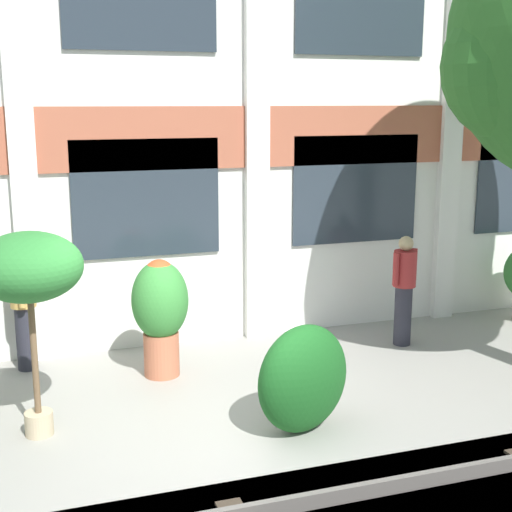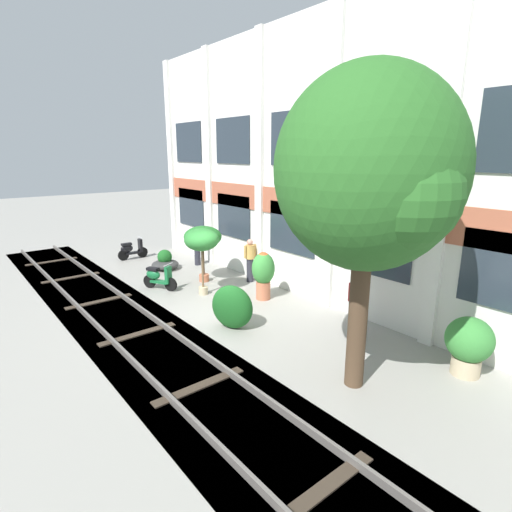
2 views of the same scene
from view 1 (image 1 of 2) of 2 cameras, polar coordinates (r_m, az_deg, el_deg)
The scene contains 7 objects.
ground_plane at distance 8.14m, azimuth -4.39°, elevation -14.16°, with size 80.00×80.00×0.00m, color gray.
apartment_facade at distance 10.61m, azimuth -9.37°, elevation 16.03°, with size 17.02×0.64×8.74m.
potted_plant_low_pan at distance 7.89m, azimuth -17.74°, elevation -1.18°, with size 1.15×1.15×2.29m.
potted_plant_stone_basin at distance 9.54m, azimuth -7.67°, elevation -4.07°, with size 0.75×0.75×1.60m.
resident_watching_tracks at distance 10.89m, azimuth 11.76°, elevation -2.44°, with size 0.49×0.34×1.67m.
resident_near_plants at distance 10.19m, azimuth -18.09°, elevation -3.98°, with size 0.34×0.53×1.63m.
topiary_hedge at distance 8.04m, azimuth 3.80°, elevation -9.74°, with size 1.22×0.70×1.22m, color #19561E.
Camera 1 is at (-1.71, -7.09, 3.63)m, focal length 50.00 mm.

